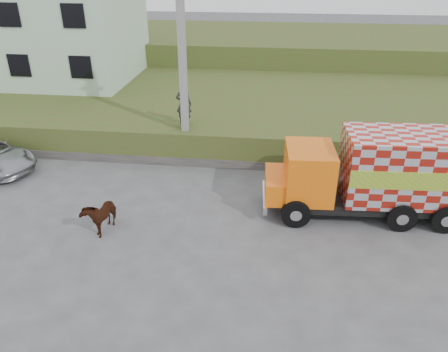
# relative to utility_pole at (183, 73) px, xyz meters

# --- Properties ---
(ground) EXTENTS (120.00, 120.00, 0.00)m
(ground) POSITION_rel_utility_pole_xyz_m (1.00, -4.60, -4.08)
(ground) COLOR #474749
(ground) RESTS_ON ground
(embankment) EXTENTS (40.00, 12.00, 1.50)m
(embankment) POSITION_rel_utility_pole_xyz_m (1.00, 5.40, -3.33)
(embankment) COLOR #32541C
(embankment) RESTS_ON ground
(embankment_far) EXTENTS (40.00, 12.00, 3.00)m
(embankment_far) POSITION_rel_utility_pole_xyz_m (1.00, 17.40, -2.58)
(embankment_far) COLOR #32541C
(embankment_far) RESTS_ON ground
(retaining_strip) EXTENTS (16.00, 0.50, 0.40)m
(retaining_strip) POSITION_rel_utility_pole_xyz_m (-1.00, -0.40, -3.88)
(retaining_strip) COLOR #595651
(retaining_strip) RESTS_ON ground
(building) EXTENTS (10.00, 8.00, 6.00)m
(building) POSITION_rel_utility_pole_xyz_m (-10.00, 8.40, 0.42)
(building) COLOR #A5C1A8
(building) RESTS_ON embankment
(utility_pole) EXTENTS (1.20, 0.30, 8.00)m
(utility_pole) POSITION_rel_utility_pole_xyz_m (0.00, 0.00, 0.00)
(utility_pole) COLOR gray
(utility_pole) RESTS_ON ground
(cargo_truck) EXTENTS (7.12, 2.74, 3.13)m
(cargo_truck) POSITION_rel_utility_pole_xyz_m (7.60, -3.67, -2.46)
(cargo_truck) COLOR black
(cargo_truck) RESTS_ON ground
(cow) EXTENTS (0.90, 1.57, 1.25)m
(cow) POSITION_rel_utility_pole_xyz_m (-1.82, -5.89, -3.45)
(cow) COLOR black
(cow) RESTS_ON ground
(pedestrian) EXTENTS (0.72, 0.49, 1.93)m
(pedestrian) POSITION_rel_utility_pole_xyz_m (-0.18, 0.70, -1.61)
(pedestrian) COLOR #2C2927
(pedestrian) RESTS_ON embankment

